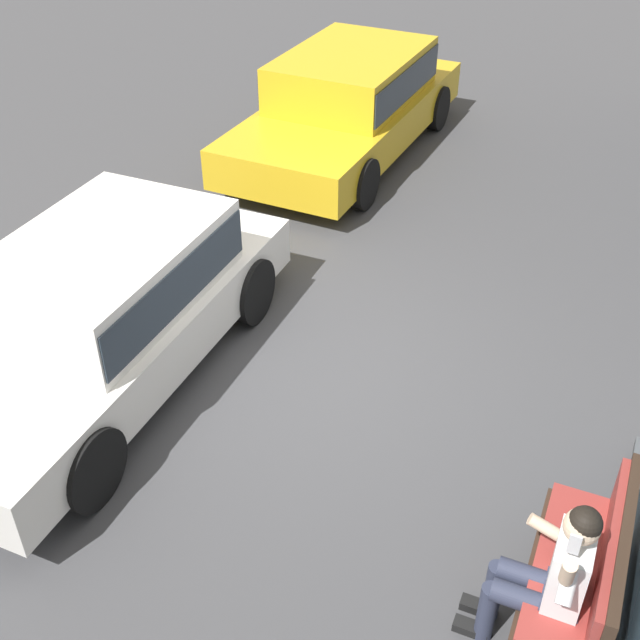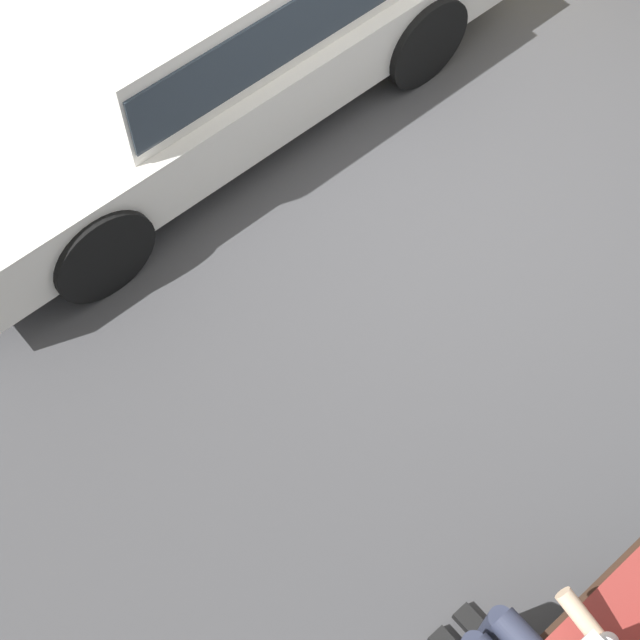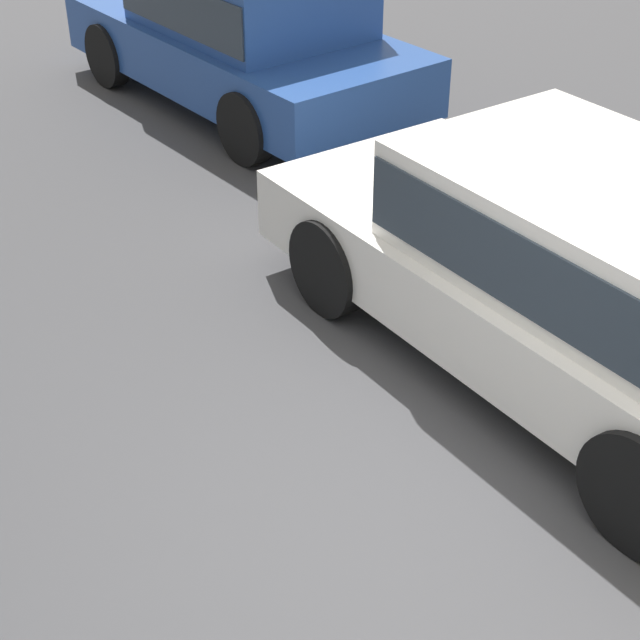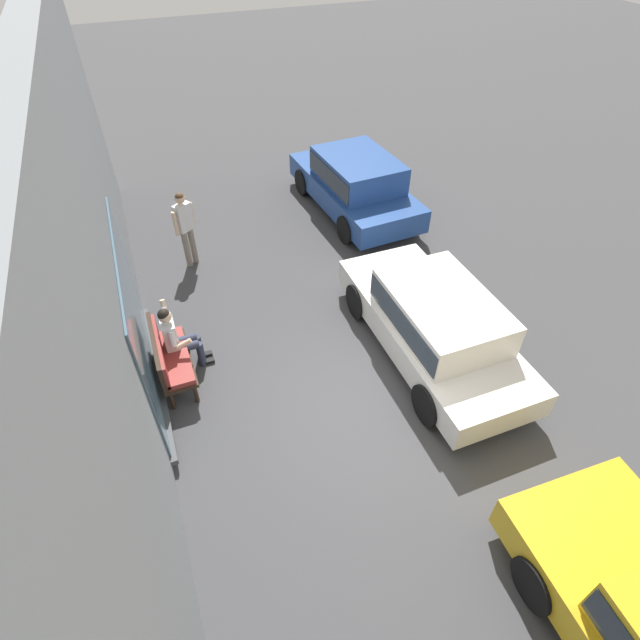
% 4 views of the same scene
% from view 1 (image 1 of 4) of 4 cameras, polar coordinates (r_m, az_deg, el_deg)
% --- Properties ---
extents(ground_plane, '(60.00, 60.00, 0.00)m').
position_cam_1_polar(ground_plane, '(7.70, -1.90, -3.61)').
color(ground_plane, '#424244').
extents(bench, '(1.41, 0.55, 1.01)m').
position_cam_1_polar(bench, '(5.66, 18.56, -16.39)').
color(bench, '#332319').
rests_on(bench, ground_plane).
extents(person_on_phone, '(0.73, 0.74, 1.35)m').
position_cam_1_polar(person_on_phone, '(5.38, 16.02, -17.01)').
color(person_on_phone, '#2D3347').
rests_on(person_on_phone, ground_plane).
extents(parked_car_near, '(4.72, 2.12, 1.42)m').
position_cam_1_polar(parked_car_near, '(11.79, 2.06, 15.42)').
color(parked_car_near, gold).
rests_on(parked_car_near, ground_plane).
extents(parked_car_mid, '(4.34, 1.85, 1.39)m').
position_cam_1_polar(parked_car_mid, '(7.51, -15.08, 1.20)').
color(parked_car_mid, white).
rests_on(parked_car_mid, ground_plane).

